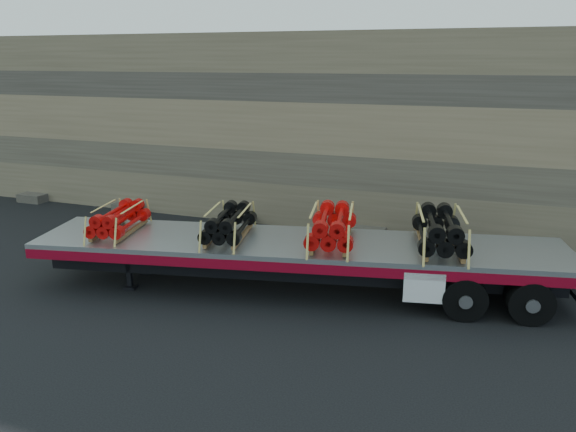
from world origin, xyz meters
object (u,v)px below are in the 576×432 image
(trailer, at_px, (297,266))
(bundle_midrear, at_px, (332,227))
(bundle_rear, at_px, (440,231))
(bundle_front, at_px, (119,220))
(bundle_midfront, at_px, (229,224))

(trailer, xyz_separation_m, bundle_midrear, (0.90, 0.18, 1.13))
(trailer, height_order, bundle_rear, bundle_rear)
(bundle_front, distance_m, bundle_rear, 8.68)
(bundle_front, height_order, bundle_rear, bundle_rear)
(bundle_front, relative_size, bundle_midrear, 0.86)
(trailer, bearing_deg, bundle_midfront, -180.00)
(bundle_midrear, bearing_deg, trailer, 180.00)
(bundle_midrear, xyz_separation_m, bundle_rear, (2.71, 0.56, 0.02))
(bundle_front, distance_m, bundle_midrear, 5.91)
(trailer, distance_m, bundle_midrear, 1.45)
(trailer, height_order, bundle_midrear, bundle_midrear)
(trailer, height_order, bundle_midfront, bundle_midfront)
(bundle_midfront, bearing_deg, bundle_front, 180.00)
(trailer, distance_m, bundle_front, 5.11)
(bundle_front, xyz_separation_m, bundle_rear, (8.50, 1.75, 0.08))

